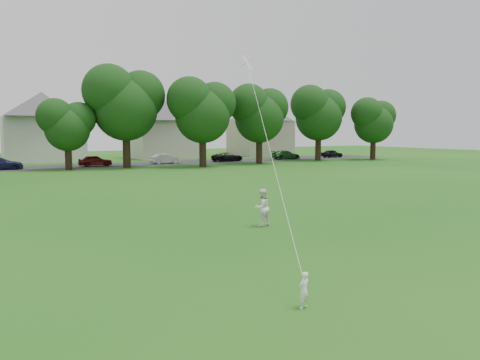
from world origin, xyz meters
TOP-DOWN VIEW (x-y plane):
  - ground at (0.00, 0.00)m, footprint 160.00×160.00m
  - street at (0.00, 42.00)m, footprint 90.00×7.00m
  - toddler at (-1.77, -3.08)m, footprint 0.34×0.26m
  - older_boy at (2.20, 4.84)m, footprint 0.85×0.72m
  - kite at (0.97, 2.74)m, footprint 3.18×6.26m
  - tree_row at (1.66, 36.15)m, footprint 82.05×8.92m
  - parked_cars at (2.57, 41.00)m, footprint 71.74×2.69m
  - house_row at (0.32, 52.00)m, footprint 76.18×14.19m

SIDE VIEW (x-z plane):
  - ground at x=0.00m, z-range 0.00..0.00m
  - street at x=0.00m, z-range 0.00..0.01m
  - toddler at x=-1.77m, z-range 0.00..0.82m
  - parked_cars at x=2.57m, z-range -0.02..1.24m
  - older_boy at x=2.20m, z-range 0.00..1.54m
  - kite at x=0.97m, z-range -3.35..11.07m
  - house_row at x=0.32m, z-range -0.09..10.10m
  - tree_row at x=1.66m, z-range 0.94..11.83m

